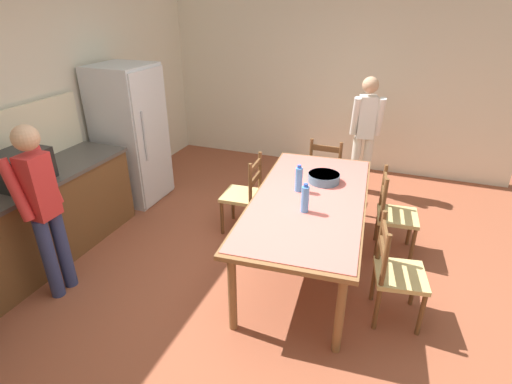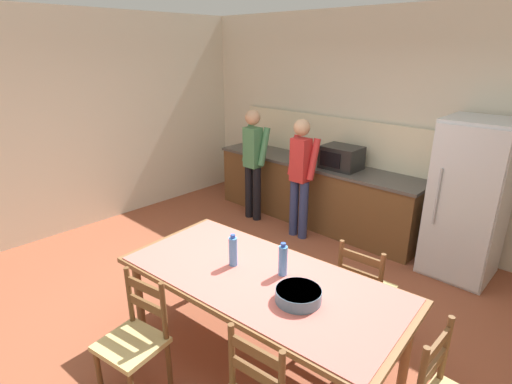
% 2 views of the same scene
% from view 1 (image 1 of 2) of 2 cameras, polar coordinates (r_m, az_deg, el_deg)
% --- Properties ---
extents(ground_plane, '(8.32, 8.32, 0.00)m').
position_cam_1_polar(ground_plane, '(3.95, 0.82, -12.49)').
color(ground_plane, brown).
extents(wall_back, '(6.52, 0.12, 2.90)m').
position_cam_1_polar(wall_back, '(4.81, -30.94, 10.31)').
color(wall_back, beige).
rests_on(wall_back, ground).
extents(wall_right, '(0.12, 5.20, 2.90)m').
position_cam_1_polar(wall_right, '(6.33, 11.45, 16.45)').
color(wall_right, beige).
rests_on(wall_right, ground).
extents(refrigerator, '(0.70, 0.73, 1.75)m').
position_cam_1_polar(refrigerator, '(5.39, -17.45, 7.76)').
color(refrigerator, silver).
rests_on(refrigerator, ground).
extents(microwave, '(0.50, 0.39, 0.30)m').
position_cam_1_polar(microwave, '(4.28, -30.74, 2.97)').
color(microwave, black).
rests_on(microwave, kitchen_counter).
extents(dining_table, '(2.31, 1.21, 0.77)m').
position_cam_1_polar(dining_table, '(3.81, 7.59, -1.71)').
color(dining_table, brown).
rests_on(dining_table, ground).
extents(bottle_near_centre, '(0.07, 0.07, 0.27)m').
position_cam_1_polar(bottle_near_centre, '(3.47, 7.01, -0.98)').
color(bottle_near_centre, '#4C8ED6').
rests_on(bottle_near_centre, dining_table).
extents(bottle_off_centre, '(0.07, 0.07, 0.27)m').
position_cam_1_polar(bottle_off_centre, '(3.84, 6.13, 1.84)').
color(bottle_off_centre, '#4C8ED6').
rests_on(bottle_off_centre, dining_table).
extents(serving_bowl, '(0.32, 0.32, 0.09)m').
position_cam_1_polar(serving_bowl, '(4.10, 9.67, 2.10)').
color(serving_bowl, slate).
rests_on(serving_bowl, dining_table).
extents(chair_head_end, '(0.41, 0.43, 0.91)m').
position_cam_1_polar(chair_head_end, '(5.19, 9.97, 2.78)').
color(chair_head_end, brown).
rests_on(chair_head_end, ground).
extents(chair_side_near_left, '(0.48, 0.47, 0.91)m').
position_cam_1_polar(chair_side_near_left, '(3.50, 19.34, -10.92)').
color(chair_side_near_left, brown).
rests_on(chair_side_near_left, ground).
extents(chair_side_near_right, '(0.46, 0.44, 0.91)m').
position_cam_1_polar(chair_side_near_right, '(4.36, 19.08, -3.09)').
color(chair_side_near_right, brown).
rests_on(chair_side_near_right, ground).
extents(chair_side_far_right, '(0.44, 0.43, 0.91)m').
position_cam_1_polar(chair_side_far_right, '(4.53, -1.70, -0.42)').
color(chair_side_far_right, brown).
rests_on(chair_side_far_right, ground).
extents(person_at_counter, '(0.40, 0.27, 1.59)m').
position_cam_1_polar(person_at_counter, '(3.80, -28.20, -1.64)').
color(person_at_counter, navy).
rests_on(person_at_counter, ground).
extents(person_by_table, '(0.33, 0.43, 1.57)m').
position_cam_1_polar(person_by_table, '(5.51, 15.32, 8.54)').
color(person_by_table, silver).
rests_on(person_by_table, ground).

